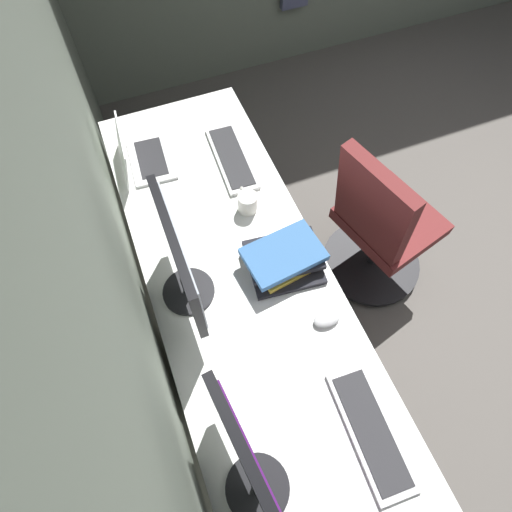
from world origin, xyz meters
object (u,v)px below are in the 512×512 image
Objects in this scene: laptop_leftmost at (140,155)px; coffee_mug at (247,202)px; keyboard_spare at (232,158)px; mouse_main at (327,319)px; monitor_secondary at (259,485)px; drawer_pedestal at (255,361)px; book_stack_near at (283,258)px; office_chair at (379,229)px; monitor_primary at (180,261)px; keyboard_main at (371,430)px.

coffee_mug is at bearing -139.68° from laptop_leftmost.
keyboard_spare is 4.10× the size of mouse_main.
laptop_leftmost is 1.11m from mouse_main.
monitor_secondary is 1.45m from laptop_leftmost.
drawer_pedestal is at bearing -20.12° from monitor_secondary.
laptop_leftmost is 0.56m from coffee_mug.
coffee_mug reaches higher than keyboard_spare.
drawer_pedestal is 2.18× the size of book_stack_near.
monitor_secondary is at bearing 130.53° from office_chair.
monitor_primary is 0.74m from laptop_leftmost.
coffee_mug is at bearing 3.07° from keyboard_main.
monitor_primary is 0.43m from book_stack_near.
office_chair is at bearing -35.20° from keyboard_main.
book_stack_near is 0.31m from coffee_mug.
monitor_secondary reaches higher than keyboard_spare.
coffee_mug reaches higher than drawer_pedestal.
drawer_pedestal is 0.72× the size of office_chair.
monitor_primary is 0.58m from mouse_main.
keyboard_spare is (1.28, 0.02, 0.00)m from keyboard_main.
laptop_leftmost is at bearing 0.78° from monitor_primary.
monitor_secondary is 0.47m from keyboard_main.
mouse_main is at bearing -176.28° from keyboard_spare.
keyboard_main and keyboard_spare have the same top height.
mouse_main is 0.29m from book_stack_near.
coffee_mug is at bearing 6.00° from book_stack_near.
monitor_secondary is 1.76× the size of book_stack_near.
book_stack_near is at bearing -43.10° from drawer_pedestal.
keyboard_main is at bearing 144.80° from office_chair.
monitor_primary reaches higher than book_stack_near.
keyboard_main is at bearing -178.27° from book_stack_near.
drawer_pedestal is at bearing 26.67° from keyboard_main.
mouse_main is (0.40, -0.04, 0.01)m from keyboard_main.
drawer_pedestal is 1.07m from laptop_leftmost.
office_chair reaches higher than mouse_main.
coffee_mug is (1.01, -0.35, -0.20)m from monitor_secondary.
keyboard_main is at bearing -153.33° from drawer_pedestal.
book_stack_near is at bearing -151.85° from laptop_leftmost.
coffee_mug reaches higher than mouse_main.
laptop_leftmost is at bearing 23.96° from mouse_main.
monitor_primary is 3.87× the size of coffee_mug.
mouse_main is 0.60m from coffee_mug.
keyboard_main is 0.40m from mouse_main.
book_stack_near reaches higher than keyboard_main.
laptop_leftmost is at bearing 40.32° from coffee_mug.
monitor_secondary is 1.80× the size of laptop_leftmost.
coffee_mug reaches higher than keyboard_main.
coffee_mug is (0.53, -0.18, 0.43)m from drawer_pedestal.
monitor_primary is 1.12m from office_chair.
mouse_main is (-0.06, -0.27, 0.40)m from drawer_pedestal.
monitor_primary is at bearing 96.98° from office_chair.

